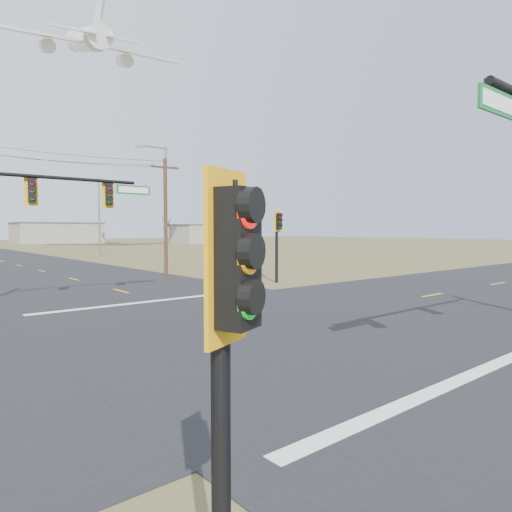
{
  "coord_description": "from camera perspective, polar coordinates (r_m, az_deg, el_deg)",
  "views": [
    {
      "loc": [
        -10.38,
        -12.41,
        3.47
      ],
      "look_at": [
        0.75,
        1.0,
        2.46
      ],
      "focal_mm": 32.0,
      "sensor_mm": 36.0,
      "label": 1
    }
  ],
  "objects": [
    {
      "name": "ground",
      "position": [
        16.54,
        0.22,
        -8.78
      ],
      "size": [
        320.0,
        320.0,
        0.0
      ],
      "primitive_type": "plane",
      "color": "brown",
      "rests_on": "ground"
    },
    {
      "name": "stop_bar_near",
      "position": [
        11.98,
        24.63,
        -13.66
      ],
      "size": [
        12.0,
        0.4,
        0.01
      ],
      "primitive_type": "cube",
      "color": "silver",
      "rests_on": "road_ns"
    },
    {
      "name": "road_ns",
      "position": [
        16.54,
        0.22,
        -8.74
      ],
      "size": [
        14.0,
        160.0,
        0.02
      ],
      "primitive_type": "cube",
      "color": "black",
      "rests_on": "ground"
    },
    {
      "name": "bare_tree_c",
      "position": [
        56.18,
        -11.1,
        4.02
      ],
      "size": [
        2.46,
        2.46,
        5.37
      ],
      "rotation": [
        0.0,
        0.0,
        0.09
      ],
      "color": "black",
      "rests_on": "ground"
    },
    {
      "name": "mast_arm_far",
      "position": [
        22.7,
        -25.8,
        6.03
      ],
      "size": [
        8.83,
        0.52,
        6.44
      ],
      "rotation": [
        0.0,
        0.0,
        -0.23
      ],
      "color": "black",
      "rests_on": "ground"
    },
    {
      "name": "streetlight_b",
      "position": [
        64.16,
        -19.2,
        5.2
      ],
      "size": [
        2.88,
        0.37,
        10.29
      ],
      "rotation": [
        0.0,
        0.0,
        0.22
      ],
      "color": "slate",
      "rests_on": "ground"
    },
    {
      "name": "jet_airliner",
      "position": [
        81.8,
        -20.33,
        24.0
      ],
      "size": [
        23.79,
        25.19,
        15.13
      ],
      "rotation": [
        0.0,
        -0.31,
        1.42
      ],
      "color": "white"
    },
    {
      "name": "pedestal_signal_ne",
      "position": [
        29.62,
        2.77,
        3.18
      ],
      "size": [
        0.57,
        0.5,
        4.71
      ],
      "rotation": [
        0.0,
        0.0,
        -0.02
      ],
      "color": "black",
      "rests_on": "ground"
    },
    {
      "name": "pedestal_signal_sw",
      "position": [
        3.49,
        -3.05,
        -5.63
      ],
      "size": [
        0.67,
        0.58,
        3.95
      ],
      "rotation": [
        0.0,
        0.0,
        0.39
      ],
      "color": "black",
      "rests_on": "ground"
    },
    {
      "name": "utility_pole_near",
      "position": [
        31.38,
        -11.25,
        4.81
      ],
      "size": [
        2.01,
        0.24,
        8.23
      ],
      "rotation": [
        0.0,
        0.0,
        -0.06
      ],
      "color": "#4D3221",
      "rests_on": "ground"
    },
    {
      "name": "stop_bar_far",
      "position": [
        22.71,
        -12.06,
        -5.46
      ],
      "size": [
        12.0,
        0.4,
        0.01
      ],
      "primitive_type": "cube",
      "color": "silver",
      "rests_on": "road_ns"
    },
    {
      "name": "streetlight_a",
      "position": [
        44.99,
        -11.44,
        7.02
      ],
      "size": [
        3.2,
        0.47,
        11.43
      ],
      "rotation": [
        0.0,
        0.0,
        -0.33
      ],
      "color": "slate",
      "rests_on": "ground"
    },
    {
      "name": "warehouse_right",
      "position": [
        117.32,
        -5.82,
        2.71
      ],
      "size": [
        18.0,
        10.0,
        4.5
      ],
      "primitive_type": "cube",
      "color": "gray",
      "rests_on": "ground"
    },
    {
      "name": "road_ew",
      "position": [
        16.54,
        0.22,
        -8.75
      ],
      "size": [
        160.0,
        14.0,
        0.02
      ],
      "primitive_type": "cube",
      "color": "black",
      "rests_on": "ground"
    },
    {
      "name": "warehouse_mid",
      "position": [
        127.42,
        -23.59,
        2.61
      ],
      "size": [
        20.0,
        12.0,
        5.0
      ],
      "primitive_type": "cube",
      "color": "gray",
      "rests_on": "ground"
    }
  ]
}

